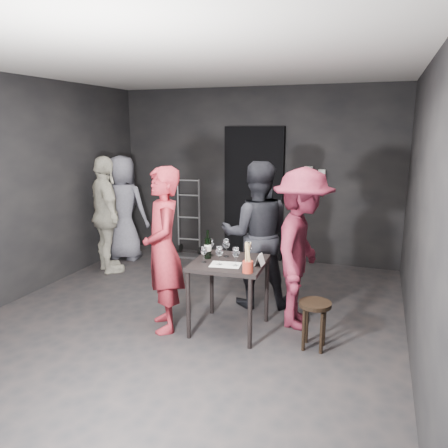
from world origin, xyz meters
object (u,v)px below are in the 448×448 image
(server_red, at_px, (163,239))
(man_maroon, at_px, (302,239))
(hand_truck, at_px, (188,242))
(woman_black, at_px, (257,224))
(bystander_cream, at_px, (106,208))
(stool, at_px, (315,313))
(wine_bottle, at_px, (208,248))
(breadstick_cup, at_px, (248,258))
(tasting_table, at_px, (229,270))
(bystander_grey, at_px, (122,203))

(server_red, xyz_separation_m, man_maroon, (1.32, 0.55, -0.02))
(hand_truck, relative_size, woman_black, 0.65)
(server_red, height_order, bystander_cream, server_red)
(server_red, bearing_deg, stool, 58.66)
(hand_truck, distance_m, man_maroon, 3.06)
(hand_truck, bearing_deg, wine_bottle, -66.86)
(woman_black, bearing_deg, hand_truck, -61.45)
(woman_black, bearing_deg, breadstick_cup, 84.60)
(hand_truck, xyz_separation_m, server_red, (0.89, -2.54, 0.74))
(hand_truck, height_order, tasting_table, hand_truck)
(stool, xyz_separation_m, breadstick_cup, (-0.62, -0.17, 0.53))
(man_maroon, xyz_separation_m, breadstick_cup, (-0.39, -0.64, -0.06))
(tasting_table, height_order, server_red, server_red)
(woman_black, relative_size, wine_bottle, 6.52)
(stool, distance_m, bystander_grey, 3.89)
(hand_truck, xyz_separation_m, tasting_table, (1.54, -2.36, 0.42))
(tasting_table, xyz_separation_m, breadstick_cup, (0.28, -0.28, 0.24))
(server_red, height_order, woman_black, woman_black)
(man_maroon, bearing_deg, bystander_cream, 74.53)
(stool, distance_m, breadstick_cup, 0.83)
(bystander_cream, bearing_deg, stool, -160.92)
(bystander_grey, xyz_separation_m, wine_bottle, (2.19, -1.82, -0.06))
(tasting_table, relative_size, man_maroon, 0.39)
(bystander_cream, bearing_deg, server_red, -178.82)
(breadstick_cup, bearing_deg, woman_black, 101.28)
(tasting_table, bearing_deg, bystander_grey, 142.88)
(server_red, distance_m, woman_black, 1.19)
(stool, xyz_separation_m, man_maroon, (-0.23, 0.47, 0.59))
(tasting_table, bearing_deg, hand_truck, 123.11)
(wine_bottle, height_order, breadstick_cup, breadstick_cup)
(hand_truck, distance_m, server_red, 2.79)
(stool, bearing_deg, server_red, -177.05)
(hand_truck, relative_size, server_red, 0.65)
(breadstick_cup, bearing_deg, tasting_table, 135.29)
(tasting_table, distance_m, breadstick_cup, 0.46)
(tasting_table, xyz_separation_m, woman_black, (0.07, 0.76, 0.33))
(stool, bearing_deg, woman_black, 133.65)
(hand_truck, relative_size, bystander_cream, 0.66)
(tasting_table, height_order, breadstick_cup, breadstick_cup)
(man_maroon, distance_m, wine_bottle, 0.98)
(stool, distance_m, woman_black, 1.34)
(bystander_cream, bearing_deg, woman_black, -149.24)
(breadstick_cup, bearing_deg, server_red, 174.21)
(bystander_cream, bearing_deg, tasting_table, -166.32)
(tasting_table, height_order, wine_bottle, wine_bottle)
(man_maroon, xyz_separation_m, bystander_cream, (-2.96, 0.83, 0.01))
(woman_black, distance_m, wine_bottle, 0.81)
(woman_black, bearing_deg, wine_bottle, 50.11)
(man_maroon, bearing_deg, server_red, 112.80)
(hand_truck, distance_m, stool, 3.47)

